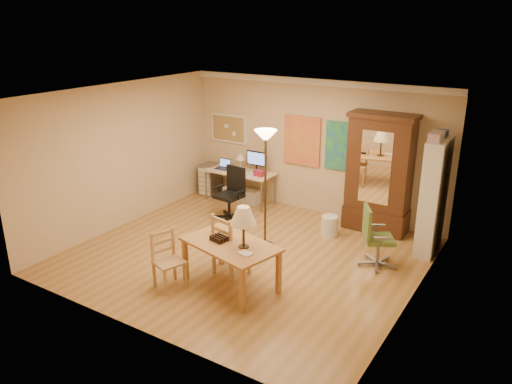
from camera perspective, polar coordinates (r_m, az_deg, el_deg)
The scene contains 16 objects.
floor at distance 8.49m, azimuth -1.19°, elevation -7.27°, with size 5.50×5.50×0.00m, color olive.
crown_molding at distance 9.81m, azimuth 6.80°, elevation 12.40°, with size 5.50×0.08×0.12m, color white.
corkboard at distance 11.03m, azimuth -3.13°, elevation 7.27°, with size 0.90×0.04×0.62m, color #A9874F.
art_panel_left at distance 10.14m, azimuth 5.28°, elevation 5.84°, with size 0.80×0.04×1.00m, color gold.
art_panel_right at distance 9.78m, azimuth 9.99°, elevation 5.12°, with size 0.75×0.04×0.95m, color #246092.
dining_table at distance 7.19m, azimuth -2.43°, elevation -5.06°, with size 1.56×1.15×1.32m.
ladder_chair_back at distance 7.72m, azimuth -3.03°, elevation -6.29°, with size 0.55×0.53×1.00m.
ladder_chair_left at distance 7.52m, azimuth -10.00°, elevation -7.86°, with size 0.49×0.50×0.87m.
torchiere_lamp at distance 8.26m, azimuth 1.10°, elevation 4.31°, with size 0.38×0.38×2.07m.
computer_desk at distance 10.77m, azimuth -1.61°, elevation 1.02°, with size 1.51×0.66×1.14m.
office_chair_black at distance 9.92m, azimuth -2.95°, elevation -1.50°, with size 0.64×0.64×1.04m.
office_chair_green at distance 8.29m, azimuth 13.53°, elevation -6.48°, with size 0.63×0.63×1.00m.
drawer_cart at distance 11.31m, azimuth -5.33°, elevation 1.46°, with size 0.35×0.42×0.69m.
armoire at distance 9.43m, azimuth 13.85°, elevation 1.24°, with size 1.20×0.57×2.21m.
bookshelf at distance 8.77m, azimuth 19.59°, elevation -0.63°, with size 0.29×0.79×1.97m.
wastebin at distance 9.23m, azimuth 8.38°, elevation -3.90°, with size 0.31×0.31×0.39m, color silver.
Camera 1 is at (4.19, -6.33, 3.81)m, focal length 35.00 mm.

